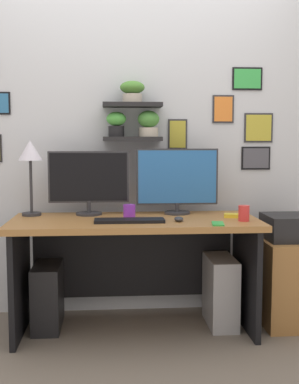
% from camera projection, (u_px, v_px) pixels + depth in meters
% --- Properties ---
extents(ground_plane, '(8.00, 8.00, 0.00)m').
position_uv_depth(ground_plane, '(135.00, 330.00, 3.35)').
color(ground_plane, '#70665B').
extents(back_wall_assembly, '(4.40, 0.24, 2.70)m').
position_uv_depth(back_wall_assembly, '(132.00, 128.00, 3.64)').
color(back_wall_assembly, silver).
rests_on(back_wall_assembly, ground).
extents(desk, '(1.61, 0.68, 0.75)m').
position_uv_depth(desk, '(135.00, 249.00, 3.35)').
color(desk, '#9E6B38').
rests_on(desk, ground).
extents(monitor_left, '(0.55, 0.18, 0.44)m').
position_uv_depth(monitor_left, '(89.00, 181.00, 3.44)').
color(monitor_left, '#2D2D33').
rests_on(monitor_left, desk).
extents(monitor_right, '(0.57, 0.18, 0.45)m').
position_uv_depth(monitor_right, '(177.00, 180.00, 3.49)').
color(monitor_right, '#2D2D33').
rests_on(monitor_right, desk).
extents(keyboard, '(0.44, 0.14, 0.02)m').
position_uv_depth(keyboard, '(129.00, 221.00, 3.15)').
color(keyboard, black).
rests_on(keyboard, desk).
extents(computer_mouse, '(0.06, 0.09, 0.03)m').
position_uv_depth(computer_mouse, '(179.00, 219.00, 3.18)').
color(computer_mouse, '#2D2D33').
rests_on(computer_mouse, desk).
extents(desk_lamp, '(0.16, 0.16, 0.51)m').
position_uv_depth(desk_lamp, '(30.00, 157.00, 3.38)').
color(desk_lamp, '#2D2D33').
rests_on(desk_lamp, desk).
extents(cell_phone, '(0.09, 0.15, 0.01)m').
position_uv_depth(cell_phone, '(218.00, 224.00, 3.06)').
color(cell_phone, green).
rests_on(cell_phone, desk).
extents(coffee_mug, '(0.08, 0.08, 0.09)m').
position_uv_depth(coffee_mug, '(129.00, 211.00, 3.31)').
color(coffee_mug, purple).
rests_on(coffee_mug, desk).
extents(pen_cup, '(0.07, 0.07, 0.10)m').
position_uv_depth(pen_cup, '(244.00, 213.00, 3.18)').
color(pen_cup, red).
rests_on(pen_cup, desk).
extents(scissors_tray, '(0.14, 0.11, 0.02)m').
position_uv_depth(scissors_tray, '(233.00, 216.00, 3.34)').
color(scissors_tray, yellow).
rests_on(scissors_tray, desk).
extents(drawer_cabinet, '(0.44, 0.50, 0.59)m').
position_uv_depth(drawer_cabinet, '(291.00, 281.00, 3.46)').
color(drawer_cabinet, '#9E6B38').
rests_on(drawer_cabinet, ground).
extents(printer, '(0.38, 0.34, 0.17)m').
position_uv_depth(printer, '(293.00, 227.00, 3.42)').
color(printer, black).
rests_on(printer, drawer_cabinet).
extents(computer_tower_left, '(0.18, 0.40, 0.43)m').
position_uv_depth(computer_tower_left, '(48.00, 296.00, 3.38)').
color(computer_tower_left, black).
rests_on(computer_tower_left, ground).
extents(computer_tower_right, '(0.18, 0.40, 0.47)m').
position_uv_depth(computer_tower_right, '(220.00, 291.00, 3.43)').
color(computer_tower_right, '#99999E').
rests_on(computer_tower_right, ground).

